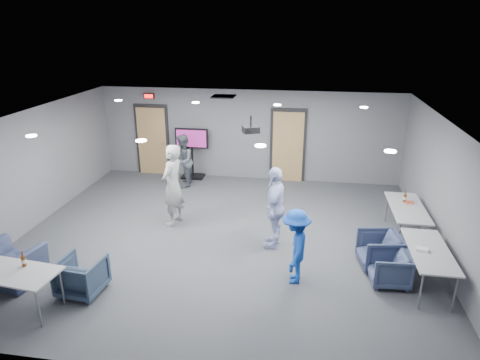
# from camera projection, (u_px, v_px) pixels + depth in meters

# --- Properties ---
(floor) EXTENTS (9.00, 9.00, 0.00)m
(floor) POSITION_uv_depth(u_px,v_px,m) (223.00, 238.00, 9.57)
(floor) COLOR #3E4046
(floor) RESTS_ON ground
(ceiling) EXTENTS (9.00, 9.00, 0.00)m
(ceiling) POSITION_uv_depth(u_px,v_px,m) (221.00, 119.00, 8.63)
(ceiling) COLOR silver
(ceiling) RESTS_ON wall_back
(wall_back) EXTENTS (9.00, 0.02, 2.70)m
(wall_back) POSITION_uv_depth(u_px,v_px,m) (248.00, 135.00, 12.81)
(wall_back) COLOR slate
(wall_back) RESTS_ON floor
(wall_front) EXTENTS (9.00, 0.02, 2.70)m
(wall_front) POSITION_uv_depth(u_px,v_px,m) (161.00, 291.00, 5.40)
(wall_front) COLOR slate
(wall_front) RESTS_ON floor
(wall_left) EXTENTS (0.02, 8.00, 2.70)m
(wall_left) POSITION_uv_depth(u_px,v_px,m) (29.00, 171.00, 9.76)
(wall_left) COLOR slate
(wall_left) RESTS_ON floor
(wall_right) EXTENTS (0.02, 8.00, 2.70)m
(wall_right) POSITION_uv_depth(u_px,v_px,m) (445.00, 194.00, 8.44)
(wall_right) COLOR slate
(wall_right) RESTS_ON floor
(door_left) EXTENTS (1.06, 0.17, 2.24)m
(door_left) POSITION_uv_depth(u_px,v_px,m) (153.00, 141.00, 13.30)
(door_left) COLOR black
(door_left) RESTS_ON wall_back
(door_right) EXTENTS (1.06, 0.17, 2.24)m
(door_right) POSITION_uv_depth(u_px,v_px,m) (288.00, 146.00, 12.69)
(door_right) COLOR black
(door_right) RESTS_ON wall_back
(exit_sign) EXTENTS (0.32, 0.08, 0.16)m
(exit_sign) POSITION_uv_depth(u_px,v_px,m) (149.00, 96.00, 12.80)
(exit_sign) COLOR black
(exit_sign) RESTS_ON wall_back
(hvac_diffuser) EXTENTS (0.60, 0.60, 0.03)m
(hvac_diffuser) POSITION_uv_depth(u_px,v_px,m) (223.00, 96.00, 11.30)
(hvac_diffuser) COLOR black
(hvac_diffuser) RESTS_ON ceiling
(downlights) EXTENTS (6.18, 3.78, 0.02)m
(downlights) POSITION_uv_depth(u_px,v_px,m) (221.00, 120.00, 8.64)
(downlights) COLOR white
(downlights) RESTS_ON ceiling
(person_a) EXTENTS (0.62, 0.80, 1.95)m
(person_a) POSITION_uv_depth(u_px,v_px,m) (173.00, 185.00, 9.94)
(person_a) COLOR #949694
(person_a) RESTS_ON floor
(person_b) EXTENTS (0.70, 0.84, 1.55)m
(person_b) POSITION_uv_depth(u_px,v_px,m) (183.00, 161.00, 12.31)
(person_b) COLOR #535C64
(person_b) RESTS_ON floor
(person_c) EXTENTS (0.53, 1.08, 1.78)m
(person_c) POSITION_uv_depth(u_px,v_px,m) (275.00, 207.00, 8.95)
(person_c) COLOR silver
(person_c) RESTS_ON floor
(person_d) EXTENTS (0.57, 0.95, 1.43)m
(person_d) POSITION_uv_depth(u_px,v_px,m) (295.00, 246.00, 7.75)
(person_d) COLOR #1A46A9
(person_d) RESTS_ON floor
(chair_right_b) EXTENTS (0.88, 0.86, 0.70)m
(chair_right_b) POSITION_uv_depth(u_px,v_px,m) (379.00, 251.00, 8.34)
(chair_right_b) COLOR #343D5A
(chair_right_b) RESTS_ON floor
(chair_right_c) EXTENTS (0.74, 0.72, 0.64)m
(chair_right_c) POSITION_uv_depth(u_px,v_px,m) (389.00, 268.00, 7.82)
(chair_right_c) COLOR #3E4B6B
(chair_right_c) RESTS_ON floor
(chair_front_a) EXTENTS (0.79, 0.81, 0.68)m
(chair_front_a) POSITION_uv_depth(u_px,v_px,m) (82.00, 276.00, 7.53)
(chair_front_a) COLOR #314055
(chair_front_a) RESTS_ON floor
(chair_front_b) EXTENTS (1.22, 1.12, 0.70)m
(chair_front_b) POSITION_uv_depth(u_px,v_px,m) (9.00, 265.00, 7.84)
(chair_front_b) COLOR #374060
(chair_front_b) RESTS_ON floor
(table_right_a) EXTENTS (0.72, 1.73, 0.73)m
(table_right_a) POSITION_uv_depth(u_px,v_px,m) (407.00, 209.00, 9.38)
(table_right_a) COLOR #B5B8BA
(table_right_a) RESTS_ON floor
(table_right_b) EXTENTS (0.69, 1.67, 0.73)m
(table_right_b) POSITION_uv_depth(u_px,v_px,m) (429.00, 252.00, 7.62)
(table_right_b) COLOR #B5B8BA
(table_right_b) RESTS_ON floor
(table_front_left) EXTENTS (1.83, 0.92, 0.73)m
(table_front_left) POSITION_uv_depth(u_px,v_px,m) (6.00, 273.00, 7.00)
(table_front_left) COLOR #B5B8BA
(table_front_left) RESTS_ON floor
(bottle_front) EXTENTS (0.07, 0.07, 0.28)m
(bottle_front) POSITION_uv_depth(u_px,v_px,m) (24.00, 261.00, 7.07)
(bottle_front) COLOR #582D0F
(bottle_front) RESTS_ON table_front_left
(bottle_right) EXTENTS (0.07, 0.07, 0.27)m
(bottle_right) POSITION_uv_depth(u_px,v_px,m) (405.00, 198.00, 9.59)
(bottle_right) COLOR #582D0F
(bottle_right) RESTS_ON table_right_a
(snack_box) EXTENTS (0.18, 0.13, 0.04)m
(snack_box) POSITION_uv_depth(u_px,v_px,m) (409.00, 202.00, 9.56)
(snack_box) COLOR #D64935
(snack_box) RESTS_ON table_right_a
(wrapper) EXTENTS (0.23, 0.19, 0.05)m
(wrapper) POSITION_uv_depth(u_px,v_px,m) (422.00, 249.00, 7.58)
(wrapper) COLOR silver
(wrapper) RESTS_ON table_right_b
(tv_stand) EXTENTS (1.01, 0.48, 1.55)m
(tv_stand) POSITION_uv_depth(u_px,v_px,m) (192.00, 150.00, 12.98)
(tv_stand) COLOR black
(tv_stand) RESTS_ON floor
(projector) EXTENTS (0.42, 0.39, 0.36)m
(projector) POSITION_uv_depth(u_px,v_px,m) (251.00, 129.00, 9.06)
(projector) COLOR black
(projector) RESTS_ON ceiling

